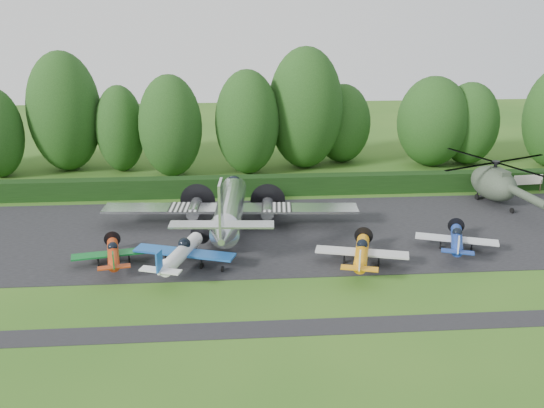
{
  "coord_description": "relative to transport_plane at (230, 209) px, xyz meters",
  "views": [
    {
      "loc": [
        -5.2,
        -38.84,
        19.41
      ],
      "look_at": [
        -1.42,
        10.61,
        2.5
      ],
      "focal_mm": 40.0,
      "sensor_mm": 36.0,
      "label": 1
    }
  ],
  "objects": [
    {
      "name": "light_plane_white",
      "position": [
        -3.73,
        -7.42,
        -0.76
      ],
      "size": [
        7.87,
        8.27,
        3.02
      ],
      "rotation": [
        0.0,
        0.0,
        0.33
      ],
      "color": "white",
      "rests_on": "ground"
    },
    {
      "name": "transport_plane",
      "position": [
        0.0,
        0.0,
        0.0
      ],
      "size": [
        22.62,
        17.34,
        7.25
      ],
      "rotation": [
        0.0,
        0.0,
        0.08
      ],
      "color": "silver",
      "rests_on": "ground"
    },
    {
      "name": "light_plane_red",
      "position": [
        -8.94,
        -6.57,
        -1.03
      ],
      "size": [
        6.18,
        6.5,
        2.38
      ],
      "rotation": [
        0.0,
        0.0,
        -0.19
      ],
      "color": "#A7310F",
      "rests_on": "ground"
    },
    {
      "name": "sign_board",
      "position": [
        31.31,
        8.96,
        -0.76
      ],
      "size": [
        3.31,
        0.12,
        1.86
      ],
      "rotation": [
        0.0,
        0.0,
        -0.11
      ],
      "color": "#3F3326",
      "rests_on": "ground"
    },
    {
      "name": "helicopter",
      "position": [
        26.23,
        5.97,
        0.25
      ],
      "size": [
        13.12,
        15.36,
        4.22
      ],
      "rotation": [
        0.0,
        0.0,
        -0.15
      ],
      "color": "#364232",
      "rests_on": "ground"
    },
    {
      "name": "tree_9",
      "position": [
        24.56,
        20.39,
        3.36
      ],
      "size": [
        8.49,
        8.49,
        10.79
      ],
      "color": "black",
      "rests_on": "ground"
    },
    {
      "name": "tree_2",
      "position": [
        -12.42,
        20.67,
        3.01
      ],
      "size": [
        5.58,
        5.58,
        10.09
      ],
      "color": "black",
      "rests_on": "ground"
    },
    {
      "name": "tree_4",
      "position": [
        9.17,
        20.7,
        5.1
      ],
      "size": [
        8.83,
        8.83,
        14.27
      ],
      "color": "black",
      "rests_on": "ground"
    },
    {
      "name": "light_plane_blue",
      "position": [
        18.11,
        -5.87,
        -0.98
      ],
      "size": [
        6.5,
        6.83,
        2.5
      ],
      "rotation": [
        0.0,
        0.0,
        0.34
      ],
      "color": "navy",
      "rests_on": "ground"
    },
    {
      "name": "light_plane_orange",
      "position": [
        9.86,
        -8.13,
        -0.89
      ],
      "size": [
        7.07,
        7.43,
        2.72
      ],
      "rotation": [
        0.0,
        0.0,
        0.26
      ],
      "color": "orange",
      "rests_on": "ground"
    },
    {
      "name": "hedgerow",
      "position": [
        5.08,
        10.17,
        -2.02
      ],
      "size": [
        90.0,
        1.6,
        2.0
      ],
      "primitive_type": "cube",
      "color": "black",
      "rests_on": "ground"
    },
    {
      "name": "tree_11",
      "position": [
        29.21,
        20.76,
        2.97
      ],
      "size": [
        7.1,
        7.1,
        9.99
      ],
      "color": "black",
      "rests_on": "ground"
    },
    {
      "name": "tree_0",
      "position": [
        2.27,
        18.56,
        3.95
      ],
      "size": [
        7.33,
        7.33,
        11.97
      ],
      "color": "black",
      "rests_on": "ground"
    },
    {
      "name": "tree_6",
      "position": [
        -6.39,
        18.1,
        3.74
      ],
      "size": [
        7.11,
        7.11,
        11.55
      ],
      "color": "black",
      "rests_on": "ground"
    },
    {
      "name": "tree_10",
      "position": [
        -18.76,
        21.55,
        4.92
      ],
      "size": [
        8.32,
        8.32,
        13.9
      ],
      "color": "black",
      "rests_on": "ground"
    },
    {
      "name": "tree_8",
      "position": [
        14.08,
        22.83,
        2.79
      ],
      "size": [
        6.84,
        6.84,
        9.64
      ],
      "color": "black",
      "rests_on": "ground"
    },
    {
      "name": "ground",
      "position": [
        5.08,
        -10.83,
        -2.02
      ],
      "size": [
        160.0,
        160.0,
        0.0
      ],
      "primitive_type": "plane",
      "color": "#2B5B19",
      "rests_on": "ground"
    },
    {
      "name": "taxiway_verge",
      "position": [
        5.08,
        -16.83,
        -2.02
      ],
      "size": [
        70.0,
        2.0,
        0.0
      ],
      "primitive_type": "cube",
      "color": "black",
      "rests_on": "ground"
    },
    {
      "name": "apron",
      "position": [
        5.08,
        -0.83,
        -2.02
      ],
      "size": [
        70.0,
        18.0,
        0.01
      ],
      "primitive_type": "cube",
      "color": "black",
      "rests_on": "ground"
    }
  ]
}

